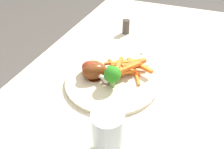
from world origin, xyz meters
TOP-DOWN VIEW (x-y plane):
  - dining_table at (0.00, 0.00)m, footprint 1.29×0.66m
  - dinner_plate at (0.07, -0.03)m, footprint 0.28×0.28m
  - broccoli_floret_front at (0.09, -0.02)m, footprint 0.05×0.05m
  - carrot_fries_pile at (0.01, -0.01)m, footprint 0.12×0.17m
  - chicken_drumstick_near at (0.06, -0.09)m, footprint 0.07×0.13m
  - chicken_drumstick_far at (0.08, -0.08)m, footprint 0.09×0.12m
  - chicken_drumstick_extra at (0.07, -0.10)m, footprint 0.08×0.11m
  - fork at (-0.21, 0.04)m, footprint 0.18×0.07m
  - water_glass at (0.29, 0.05)m, footprint 0.07×0.07m
  - pepper_shaker at (-0.26, -0.10)m, footprint 0.03×0.03m

SIDE VIEW (x-z plane):
  - dining_table at x=0.00m, z-range 0.26..1.02m
  - fork at x=-0.21m, z-range 0.76..0.76m
  - dinner_plate at x=0.07m, z-range 0.76..0.77m
  - pepper_shaker at x=-0.26m, z-range 0.76..0.82m
  - chicken_drumstick_near at x=0.06m, z-range 0.77..0.81m
  - carrot_fries_pile at x=0.01m, z-range 0.77..0.81m
  - chicken_drumstick_extra at x=0.07m, z-range 0.77..0.81m
  - chicken_drumstick_far at x=0.08m, z-range 0.77..0.82m
  - broccoli_floret_front at x=0.09m, z-range 0.78..0.85m
  - water_glass at x=0.29m, z-range 0.76..0.87m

